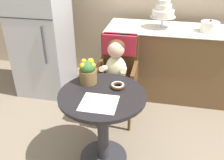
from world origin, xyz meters
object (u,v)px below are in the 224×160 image
at_px(seated_child, 115,68).
at_px(flower_vase, 88,72).
at_px(donut_front, 118,85).
at_px(round_layer_cake, 210,27).
at_px(refrigerator, 41,29).
at_px(wicker_chair, 118,65).
at_px(tiered_cake_stand, 163,11).
at_px(cafe_table, 103,115).

height_order(seated_child, flower_vase, seated_child).
xyz_separation_m(donut_front, round_layer_cake, (0.85, 1.14, 0.22)).
relative_size(donut_front, refrigerator, 0.07).
xyz_separation_m(round_layer_cake, refrigerator, (-2.00, -0.16, -0.11)).
relative_size(donut_front, round_layer_cake, 0.60).
distance_m(wicker_chair, seated_child, 0.16).
height_order(tiered_cake_stand, round_layer_cake, tiered_cake_stand).
distance_m(cafe_table, seated_child, 0.59).
bearing_deg(seated_child, wicker_chair, 90.00).
distance_m(donut_front, round_layer_cake, 1.44).
xyz_separation_m(cafe_table, tiered_cake_stand, (0.42, 1.30, 0.59)).
bearing_deg(wicker_chair, seated_child, -86.77).
xyz_separation_m(seated_child, round_layer_cake, (0.95, 0.70, 0.28)).
xyz_separation_m(donut_front, flower_vase, (-0.27, 0.03, 0.09)).
relative_size(wicker_chair, flower_vase, 4.46).
relative_size(seated_child, donut_front, 5.90).
bearing_deg(cafe_table, refrigerator, 133.67).
distance_m(donut_front, flower_vase, 0.28).
height_order(round_layer_cake, refrigerator, refrigerator).
relative_size(wicker_chair, refrigerator, 0.56).
bearing_deg(seated_child, cafe_table, -89.90).
xyz_separation_m(cafe_table, refrigerator, (-1.05, 1.10, 0.34)).
bearing_deg(wicker_chair, flower_vase, -102.64).
bearing_deg(wicker_chair, cafe_table, -86.69).
bearing_deg(round_layer_cake, refrigerator, -175.46).
height_order(cafe_table, flower_vase, flower_vase).
bearing_deg(flower_vase, refrigerator, 133.28).
bearing_deg(tiered_cake_stand, flower_vase, -116.90).
height_order(seated_child, round_layer_cake, round_layer_cake).
relative_size(cafe_table, wicker_chair, 0.75).
distance_m(cafe_table, flower_vase, 0.39).
xyz_separation_m(wicker_chair, donut_front, (0.11, -0.59, 0.10)).
height_order(flower_vase, tiered_cake_stand, tiered_cake_stand).
relative_size(seated_child, refrigerator, 0.43).
xyz_separation_m(flower_vase, tiered_cake_stand, (0.58, 1.14, 0.27)).
bearing_deg(cafe_table, wicker_chair, 90.08).
xyz_separation_m(seated_child, refrigerator, (-1.05, 0.54, 0.17)).
xyz_separation_m(cafe_table, round_layer_cake, (0.95, 1.26, 0.45)).
height_order(wicker_chair, round_layer_cake, round_layer_cake).
height_order(cafe_table, donut_front, donut_front).
bearing_deg(round_layer_cake, flower_vase, -135.27).
distance_m(cafe_table, round_layer_cake, 1.64).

